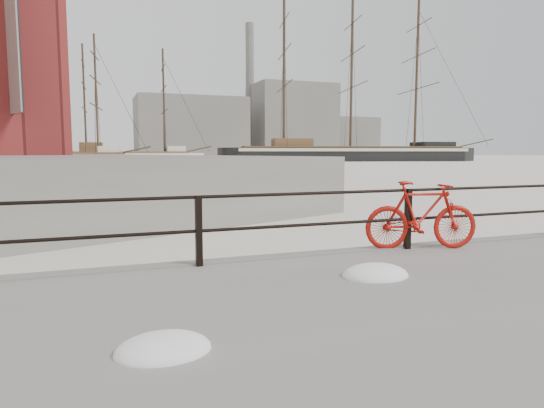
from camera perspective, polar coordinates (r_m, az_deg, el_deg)
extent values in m
imported|color=#A9130B|center=(8.35, 17.18, -1.28)|extent=(1.88, 0.78, 1.13)
ellipsoid|color=white|center=(6.47, 12.09, -6.90)|extent=(0.90, 0.71, 0.32)
ellipsoid|color=white|center=(4.15, -12.71, -14.73)|extent=(0.79, 0.62, 0.28)
cube|color=gray|center=(149.69, -9.54, 8.80)|extent=(32.00, 18.00, 18.00)
cube|color=gray|center=(164.81, 2.31, 9.68)|extent=(26.00, 20.00, 24.00)
cube|color=gray|center=(179.10, 8.54, 7.74)|extent=(20.00, 16.00, 14.00)
cylinder|color=gray|center=(165.92, -2.62, 13.12)|extent=(2.80, 2.80, 44.00)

